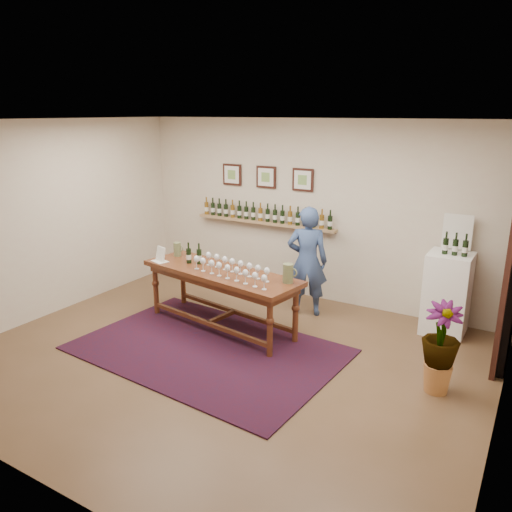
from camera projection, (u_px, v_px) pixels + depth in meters
The scene contains 14 objects.
ground at pixel (223, 358), 6.07m from camera, with size 6.00×6.00×0.00m, color brown.
room_shell at pixel (443, 258), 6.26m from camera, with size 6.00×6.00×6.00m.
rug at pixel (208, 349), 6.29m from camera, with size 3.22×2.15×0.02m, color #450C13.
tasting_table at pixel (221, 279), 6.76m from camera, with size 2.43×1.11×0.83m.
table_glasses at pixel (230, 268), 6.51m from camera, with size 1.42×0.33×0.20m, color silver, non-canonical shape.
table_bottles at pixel (194, 252), 6.99m from camera, with size 0.30×0.17×0.32m, color black, non-canonical shape.
pitcher_left at pixel (177, 249), 7.37m from camera, with size 0.13×0.13×0.20m, color #5E6740, non-canonical shape.
pitcher_right at pixel (288, 273), 6.21m from camera, with size 0.16×0.16×0.24m, color #5E6740, non-canonical shape.
menu_card at pixel (161, 254), 7.11m from camera, with size 0.23×0.17×0.21m, color silver.
display_pedestal at pixel (447, 294), 6.66m from camera, with size 0.55×0.55×1.11m, color white.
pedestal_bottles at pixel (456, 243), 6.39m from camera, with size 0.32×0.08×0.32m, color black, non-canonical shape.
info_sign at pixel (457, 232), 6.58m from camera, with size 0.37×0.02×0.52m, color silver.
potted_plant at pixel (440, 348), 5.22m from camera, with size 0.57×0.57×0.87m.
person at pixel (307, 261), 7.21m from camera, with size 0.59×0.39×1.61m, color #334979.
Camera 1 is at (3.14, -4.51, 2.89)m, focal length 35.00 mm.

